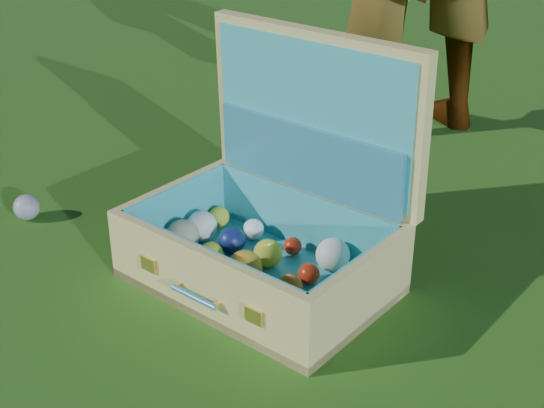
{
  "coord_description": "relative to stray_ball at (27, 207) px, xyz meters",
  "views": [
    {
      "loc": [
        0.74,
        -1.58,
        0.99
      ],
      "look_at": [
        0.12,
        -0.11,
        0.18
      ],
      "focal_mm": 50.0,
      "sensor_mm": 36.0,
      "label": 1
    }
  ],
  "objects": [
    {
      "name": "ground",
      "position": [
        0.61,
        0.14,
        -0.04
      ],
      "size": [
        60.0,
        60.0,
        0.0
      ],
      "primitive_type": "plane",
      "color": "#215114",
      "rests_on": "ground"
    },
    {
      "name": "stray_ball",
      "position": [
        0.0,
        0.0,
        0.0
      ],
      "size": [
        0.07,
        0.07,
        0.07
      ],
      "primitive_type": "sphere",
      "color": "teal",
      "rests_on": "ground"
    },
    {
      "name": "suitcase",
      "position": [
        0.74,
        0.01,
        0.12
      ],
      "size": [
        0.69,
        0.58,
        0.57
      ],
      "rotation": [
        0.0,
        0.0,
        -0.29
      ],
      "color": "#D9C874",
      "rests_on": "ground"
    }
  ]
}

